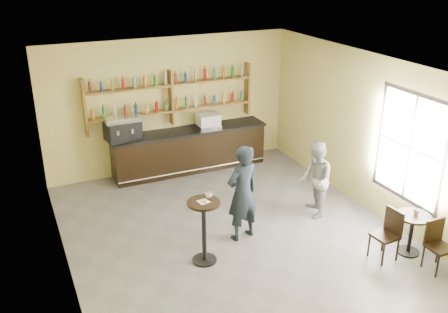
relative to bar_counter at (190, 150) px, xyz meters
name	(u,v)px	position (x,y,z in m)	size (l,w,h in m)	color
floor	(232,233)	(-0.34, -3.15, -0.52)	(7.00, 7.00, 0.00)	slate
ceiling	(233,67)	(-0.34, -3.15, 2.68)	(7.00, 7.00, 0.00)	white
wall_back	(170,105)	(-0.34, 0.35, 1.08)	(7.00, 7.00, 0.00)	#C9BE72
wall_front	(356,257)	(-0.34, -6.65, 1.08)	(7.00, 7.00, 0.00)	#C9BE72
wall_left	(59,186)	(-3.34, -3.15, 1.08)	(7.00, 7.00, 0.00)	#C9BE72
wall_right	(366,133)	(2.66, -3.15, 1.08)	(7.00, 7.00, 0.00)	#C9BE72
window_pane	(410,148)	(2.65, -4.35, 1.18)	(2.00, 2.00, 0.00)	white
window_frame	(410,148)	(2.65, -4.35, 1.18)	(0.04, 1.70, 2.10)	black
shelf_unit	(171,98)	(-0.34, 0.22, 1.29)	(4.00, 0.26, 1.40)	brown
liquor_bottles	(171,91)	(-0.34, 0.22, 1.46)	(3.68, 0.10, 1.00)	#8C5919
bar_counter	(190,150)	(0.00, 0.00, 0.00)	(3.82, 0.75, 1.03)	black
espresso_machine	(123,128)	(-1.59, 0.00, 0.79)	(0.76, 0.49, 0.55)	black
pastry_case	(208,121)	(0.50, 0.00, 0.68)	(0.54, 0.43, 0.32)	silver
pedestal_table	(204,232)	(-1.16, -3.79, 0.06)	(0.56, 0.56, 1.16)	black
napkin	(204,202)	(-1.16, -3.79, 0.64)	(0.17, 0.17, 0.00)	white
donut	(204,201)	(-1.15, -3.80, 0.66)	(0.11, 0.11, 0.04)	#BB9544
cup_pedestal	(209,195)	(-1.02, -3.69, 0.69)	(0.12, 0.12, 0.09)	white
man_main	(242,193)	(-0.23, -3.36, 0.40)	(0.67, 0.44, 1.84)	black
cafe_table	(411,234)	(2.26, -5.04, -0.14)	(0.60, 0.60, 0.76)	black
cup_cafe	(416,212)	(2.31, -5.04, 0.29)	(0.11, 0.11, 0.10)	white
chair_west	(385,235)	(1.71, -4.99, -0.06)	(0.40, 0.40, 0.92)	black
chair_south	(440,247)	(2.31, -5.64, -0.07)	(0.38, 0.38, 0.89)	black
patron_second	(315,180)	(1.48, -3.17, 0.26)	(0.76, 0.59, 1.56)	gray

